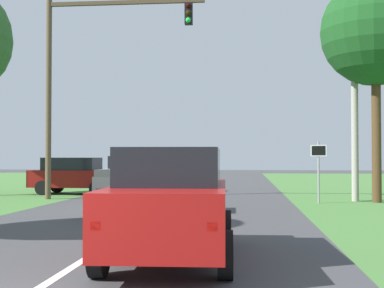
{
  "coord_description": "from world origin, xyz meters",
  "views": [
    {
      "loc": [
        2.78,
        -5.25,
        1.78
      ],
      "look_at": [
        0.57,
        17.1,
        2.33
      ],
      "focal_mm": 50.43,
      "sensor_mm": 36.0,
      "label": 1
    }
  ],
  "objects": [
    {
      "name": "utility_pole_right",
      "position": [
        7.18,
        16.99,
        5.05
      ],
      "size": [
        0.28,
        0.28,
        10.09
      ],
      "primitive_type": "cylinder",
      "color": "#9E998E",
      "rests_on": "ground_plane"
    },
    {
      "name": "pickup_truck_lead",
      "position": [
        -0.51,
        11.86,
        0.94
      ],
      "size": [
        2.35,
        5.25,
        1.81
      ],
      "color": "#B7B2A8",
      "rests_on": "ground_plane"
    },
    {
      "name": "ground_plane",
      "position": [
        0.0,
        9.18,
        0.0
      ],
      "size": [
        120.0,
        120.0,
        0.0
      ],
      "primitive_type": "plane",
      "color": "#424244"
    },
    {
      "name": "traffic_light",
      "position": [
        -3.98,
        16.87,
        5.74
      ],
      "size": [
        6.78,
        0.4,
        8.89
      ],
      "color": "brown",
      "rests_on": "ground_plane"
    },
    {
      "name": "keep_moving_sign",
      "position": [
        5.59,
        15.87,
        1.53
      ],
      "size": [
        0.6,
        0.09,
        2.38
      ],
      "color": "gray",
      "rests_on": "ground_plane"
    },
    {
      "name": "red_suv_near",
      "position": [
        1.5,
        4.1,
        1.02
      ],
      "size": [
        2.22,
        4.82,
        1.93
      ],
      "color": "#9E1411",
      "rests_on": "ground_plane"
    },
    {
      "name": "crossing_suv_far",
      "position": [
        -5.38,
        20.0,
        0.92
      ],
      "size": [
        4.3,
        2.14,
        1.75
      ],
      "color": "maroon",
      "rests_on": "ground_plane"
    },
    {
      "name": "oak_tree_right",
      "position": [
        7.9,
        16.44,
        6.71
      ],
      "size": [
        4.3,
        4.3,
        8.89
      ],
      "color": "#4C351E",
      "rests_on": "ground_plane"
    }
  ]
}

